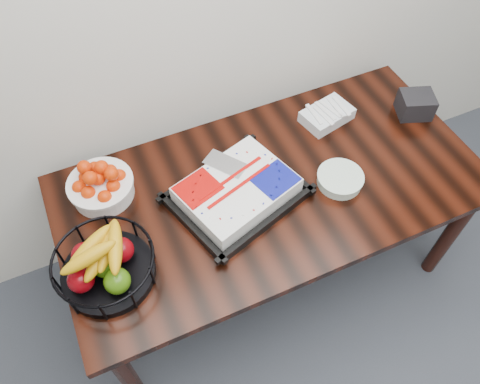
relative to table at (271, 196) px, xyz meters
name	(u,v)px	position (x,y,z in m)	size (l,w,h in m)	color
table	(271,196)	(0.00, 0.00, 0.00)	(1.80, 0.90, 0.75)	black
cake_tray	(237,191)	(-0.17, 0.00, 0.13)	(0.59, 0.52, 0.10)	black
tangerine_bowl	(100,183)	(-0.66, 0.24, 0.16)	(0.27, 0.27, 0.17)	white
fruit_basket	(105,265)	(-0.74, -0.13, 0.17)	(0.36, 0.36, 0.19)	black
plate_stack	(340,179)	(0.26, -0.11, 0.11)	(0.20, 0.20, 0.05)	white
fork_bag	(327,115)	(0.40, 0.24, 0.12)	(0.26, 0.19, 0.07)	silver
napkin_box	(415,105)	(0.80, 0.11, 0.14)	(0.15, 0.13, 0.11)	black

